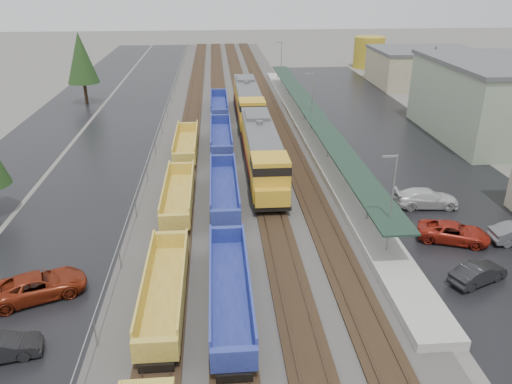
{
  "coord_description": "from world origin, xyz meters",
  "views": [
    {
      "loc": [
        -2.49,
        -10.56,
        19.13
      ],
      "look_at": [
        0.68,
        28.21,
        2.0
      ],
      "focal_mm": 35.0,
      "sensor_mm": 36.0,
      "label": 1
    }
  ],
  "objects_px": {
    "parked_car_east_a": "(478,273)",
    "well_string_blue": "(226,230)",
    "locomotive_lead": "(262,152)",
    "storage_tank": "(369,52)",
    "locomotive_trail": "(248,102)",
    "well_string_yellow": "(165,290)",
    "parked_car_west_b": "(0,348)",
    "parked_car_east_c": "(426,198)",
    "parked_car_west_c": "(39,286)",
    "parked_car_east_b": "(454,233)"
  },
  "relations": [
    {
      "from": "locomotive_lead",
      "to": "locomotive_trail",
      "type": "height_order",
      "value": "same"
    },
    {
      "from": "well_string_blue",
      "to": "storage_tank",
      "type": "xyz_separation_m",
      "value": [
        33.12,
        75.45,
        2.15
      ]
    },
    {
      "from": "storage_tank",
      "to": "parked_car_east_c",
      "type": "distance_m",
      "value": 72.07
    },
    {
      "from": "storage_tank",
      "to": "well_string_blue",
      "type": "bearing_deg",
      "value": -113.7
    },
    {
      "from": "locomotive_lead",
      "to": "well_string_blue",
      "type": "xyz_separation_m",
      "value": [
        -4.0,
        -13.7,
        -1.45
      ]
    },
    {
      "from": "locomotive_lead",
      "to": "storage_tank",
      "type": "height_order",
      "value": "storage_tank"
    },
    {
      "from": "storage_tank",
      "to": "parked_car_west_b",
      "type": "relative_size",
      "value": 1.55
    },
    {
      "from": "parked_car_east_b",
      "to": "parked_car_west_b",
      "type": "bearing_deg",
      "value": 129.82
    },
    {
      "from": "locomotive_lead",
      "to": "storage_tank",
      "type": "distance_m",
      "value": 68.28
    },
    {
      "from": "well_string_yellow",
      "to": "parked_car_west_b",
      "type": "relative_size",
      "value": 16.47
    },
    {
      "from": "well_string_blue",
      "to": "parked_car_east_b",
      "type": "relative_size",
      "value": 17.24
    },
    {
      "from": "locomotive_trail",
      "to": "parked_car_east_a",
      "type": "height_order",
      "value": "locomotive_trail"
    },
    {
      "from": "storage_tank",
      "to": "parked_car_east_c",
      "type": "height_order",
      "value": "storage_tank"
    },
    {
      "from": "well_string_blue",
      "to": "parked_car_east_c",
      "type": "relative_size",
      "value": 16.52
    },
    {
      "from": "well_string_blue",
      "to": "parked_car_west_c",
      "type": "xyz_separation_m",
      "value": [
        -12.15,
        -6.01,
        -0.3
      ]
    },
    {
      "from": "parked_car_west_b",
      "to": "parked_car_east_b",
      "type": "distance_m",
      "value": 31.76
    },
    {
      "from": "locomotive_lead",
      "to": "parked_car_west_c",
      "type": "bearing_deg",
      "value": -129.35
    },
    {
      "from": "locomotive_lead",
      "to": "parked_car_east_b",
      "type": "distance_m",
      "value": 20.17
    },
    {
      "from": "locomotive_trail",
      "to": "locomotive_lead",
      "type": "bearing_deg",
      "value": -90.0
    },
    {
      "from": "storage_tank",
      "to": "parked_car_east_b",
      "type": "distance_m",
      "value": 78.24
    },
    {
      "from": "well_string_yellow",
      "to": "parked_car_west_b",
      "type": "xyz_separation_m",
      "value": [
        -8.47,
        -4.04,
        -0.41
      ]
    },
    {
      "from": "parked_car_west_c",
      "to": "parked_car_east_b",
      "type": "height_order",
      "value": "parked_car_west_c"
    },
    {
      "from": "well_string_yellow",
      "to": "well_string_blue",
      "type": "xyz_separation_m",
      "value": [
        4.0,
        7.61,
        0.01
      ]
    },
    {
      "from": "parked_car_east_a",
      "to": "parked_car_east_c",
      "type": "distance_m",
      "value": 11.88
    },
    {
      "from": "well_string_yellow",
      "to": "parked_car_west_c",
      "type": "bearing_deg",
      "value": 168.89
    },
    {
      "from": "well_string_yellow",
      "to": "parked_car_east_b",
      "type": "distance_m",
      "value": 22.46
    },
    {
      "from": "well_string_blue",
      "to": "locomotive_trail",
      "type": "bearing_deg",
      "value": 83.42
    },
    {
      "from": "parked_car_west_b",
      "to": "parked_car_east_b",
      "type": "bearing_deg",
      "value": -82.03
    },
    {
      "from": "locomotive_lead",
      "to": "well_string_yellow",
      "type": "height_order",
      "value": "locomotive_lead"
    },
    {
      "from": "parked_car_west_b",
      "to": "storage_tank",
      "type": "bearing_deg",
      "value": -38.91
    },
    {
      "from": "locomotive_lead",
      "to": "locomotive_trail",
      "type": "xyz_separation_m",
      "value": [
        0.0,
        21.0,
        0.0
      ]
    },
    {
      "from": "storage_tank",
      "to": "parked_car_west_c",
      "type": "distance_m",
      "value": 93.23
    },
    {
      "from": "locomotive_trail",
      "to": "storage_tank",
      "type": "distance_m",
      "value": 50.1
    },
    {
      "from": "locomotive_trail",
      "to": "parked_car_west_b",
      "type": "height_order",
      "value": "locomotive_trail"
    },
    {
      "from": "parked_car_west_b",
      "to": "parked_car_east_c",
      "type": "distance_m",
      "value": 34.61
    },
    {
      "from": "parked_car_east_a",
      "to": "locomotive_trail",
      "type": "bearing_deg",
      "value": -6.65
    },
    {
      "from": "parked_car_east_a",
      "to": "parked_car_east_b",
      "type": "distance_m",
      "value": 5.66
    },
    {
      "from": "locomotive_trail",
      "to": "parked_car_east_c",
      "type": "bearing_deg",
      "value": -64.97
    },
    {
      "from": "locomotive_trail",
      "to": "parked_car_west_c",
      "type": "bearing_deg",
      "value": -111.65
    },
    {
      "from": "parked_car_west_c",
      "to": "parked_car_east_c",
      "type": "height_order",
      "value": "parked_car_east_c"
    },
    {
      "from": "locomotive_trail",
      "to": "well_string_yellow",
      "type": "height_order",
      "value": "locomotive_trail"
    },
    {
      "from": "well_string_yellow",
      "to": "parked_car_east_b",
      "type": "relative_size",
      "value": 12.92
    },
    {
      "from": "storage_tank",
      "to": "parked_car_west_c",
      "type": "relative_size",
      "value": 1.12
    },
    {
      "from": "locomotive_trail",
      "to": "storage_tank",
      "type": "height_order",
      "value": "storage_tank"
    },
    {
      "from": "locomotive_trail",
      "to": "parked_car_west_b",
      "type": "distance_m",
      "value": 49.22
    },
    {
      "from": "parked_car_east_a",
      "to": "well_string_blue",
      "type": "bearing_deg",
      "value": 44.27
    },
    {
      "from": "parked_car_east_a",
      "to": "parked_car_east_c",
      "type": "relative_size",
      "value": 0.76
    },
    {
      "from": "parked_car_east_c",
      "to": "storage_tank",
      "type": "bearing_deg",
      "value": -8.39
    },
    {
      "from": "locomotive_lead",
      "to": "well_string_blue",
      "type": "distance_m",
      "value": 14.34
    },
    {
      "from": "parked_car_west_b",
      "to": "parked_car_east_a",
      "type": "bearing_deg",
      "value": -91.76
    }
  ]
}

